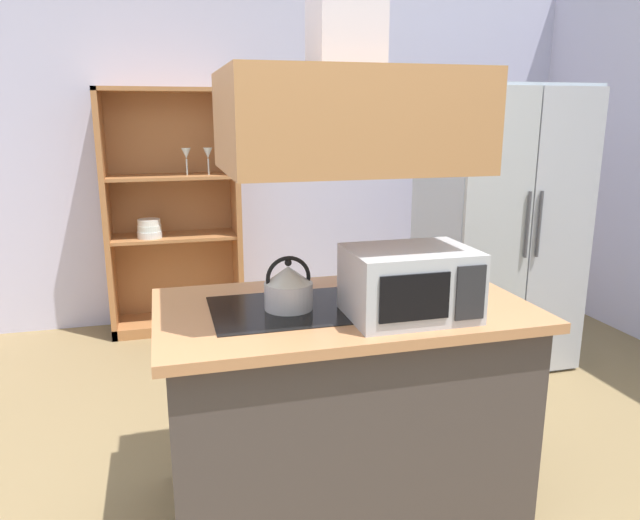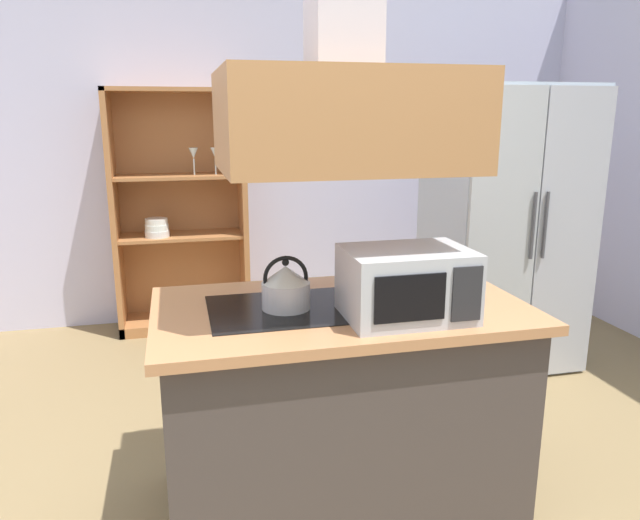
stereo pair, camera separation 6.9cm
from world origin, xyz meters
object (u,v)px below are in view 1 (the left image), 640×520
object	(u,v)px
refrigerator	(497,228)
kettle	(288,287)
cutting_board	(395,284)
microwave	(410,283)
dish_cabinet	(173,225)

from	to	relation	value
refrigerator	kettle	xyz separation A→B (m)	(-1.68, -1.26, 0.08)
cutting_board	microwave	size ratio (longest dim) A/B	0.74
microwave	cutting_board	bearing A→B (deg)	74.87
kettle	cutting_board	bearing A→B (deg)	20.50
refrigerator	microwave	distance (m)	1.94
refrigerator	cutting_board	bearing A→B (deg)	-137.29
kettle	microwave	world-z (taller)	microwave
dish_cabinet	cutting_board	xyz separation A→B (m)	(0.90, -2.26, 0.10)
dish_cabinet	microwave	world-z (taller)	dish_cabinet
dish_cabinet	microwave	size ratio (longest dim) A/B	3.96
refrigerator	microwave	xyz separation A→B (m)	(-1.26, -1.46, 0.12)
kettle	microwave	distance (m)	0.46
cutting_board	microwave	world-z (taller)	microwave
refrigerator	dish_cabinet	world-z (taller)	dish_cabinet
dish_cabinet	microwave	distance (m)	2.78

